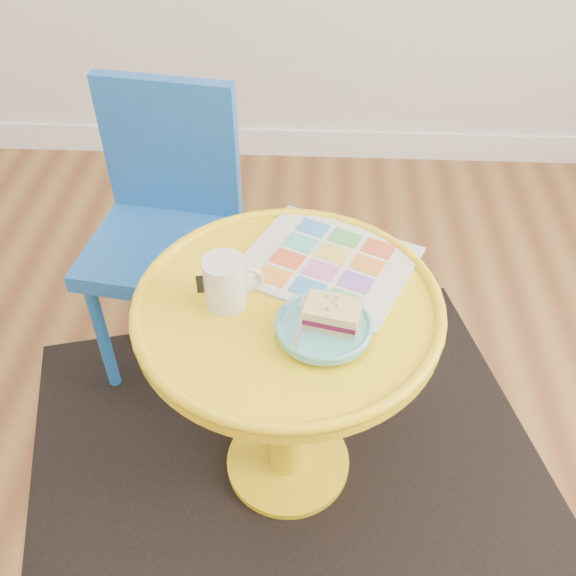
{
  "coord_description": "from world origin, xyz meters",
  "views": [
    {
      "loc": [
        0.3,
        -0.46,
        1.47
      ],
      "look_at": [
        0.25,
        0.45,
        0.63
      ],
      "focal_mm": 40.0,
      "sensor_mm": 36.0,
      "label": 1
    }
  ],
  "objects_px": {
    "side_table": "(288,358)",
    "chair": "(166,219)",
    "plate": "(324,327)",
    "newspaper": "(327,263)",
    "mug": "(226,281)"
  },
  "relations": [
    {
      "from": "newspaper",
      "to": "chair",
      "type": "bearing_deg",
      "value": 169.17
    },
    {
      "from": "side_table",
      "to": "mug",
      "type": "bearing_deg",
      "value": -177.36
    },
    {
      "from": "mug",
      "to": "side_table",
      "type": "bearing_deg",
      "value": -5.88
    },
    {
      "from": "newspaper",
      "to": "plate",
      "type": "distance_m",
      "value": 0.2
    },
    {
      "from": "side_table",
      "to": "plate",
      "type": "height_order",
      "value": "plate"
    },
    {
      "from": "chair",
      "to": "plate",
      "type": "relative_size",
      "value": 4.46
    },
    {
      "from": "newspaper",
      "to": "side_table",
      "type": "bearing_deg",
      "value": -97.01
    },
    {
      "from": "side_table",
      "to": "chair",
      "type": "bearing_deg",
      "value": 128.77
    },
    {
      "from": "newspaper",
      "to": "mug",
      "type": "relative_size",
      "value": 2.88
    },
    {
      "from": "mug",
      "to": "newspaper",
      "type": "bearing_deg",
      "value": 24.55
    },
    {
      "from": "side_table",
      "to": "plate",
      "type": "bearing_deg",
      "value": -48.73
    },
    {
      "from": "mug",
      "to": "plate",
      "type": "height_order",
      "value": "mug"
    },
    {
      "from": "chair",
      "to": "mug",
      "type": "distance_m",
      "value": 0.52
    },
    {
      "from": "chair",
      "to": "plate",
      "type": "distance_m",
      "value": 0.67
    },
    {
      "from": "newspaper",
      "to": "mug",
      "type": "distance_m",
      "value": 0.24
    }
  ]
}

